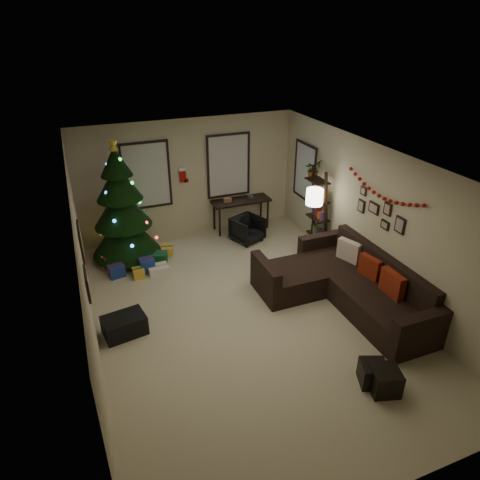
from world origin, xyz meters
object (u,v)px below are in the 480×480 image
at_px(christmas_tree, 122,211).
at_px(desk_chair, 248,229).
at_px(desk, 241,203).
at_px(bookshelf, 319,212).
at_px(sofa, 345,286).

bearing_deg(christmas_tree, desk_chair, -4.56).
xyz_separation_m(christmas_tree, desk_chair, (2.70, -0.22, -0.80)).
distance_m(desk, desk_chair, 0.76).
xyz_separation_m(christmas_tree, bookshelf, (3.93, -1.19, -0.18)).
height_order(sofa, desk, sofa).
relative_size(sofa, desk_chair, 5.17).
bearing_deg(desk_chair, christmas_tree, 153.82).
distance_m(christmas_tree, bookshelf, 4.11).
bearing_deg(bookshelf, desk_chair, 141.49).
height_order(christmas_tree, sofa, christmas_tree).
height_order(desk, desk_chair, desk).
relative_size(desk, bookshelf, 0.74).
xyz_separation_m(desk, desk_chair, (-0.10, -0.65, -0.37)).
height_order(christmas_tree, desk, christmas_tree).
bearing_deg(desk, christmas_tree, -171.16).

